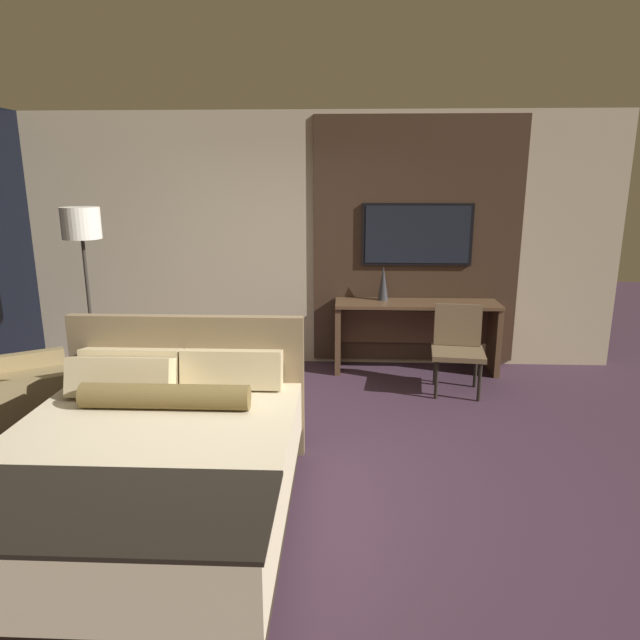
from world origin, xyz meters
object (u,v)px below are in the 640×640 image
at_px(vase_tall, 383,283).
at_px(tv, 417,235).
at_px(armchair_by_window, 15,401).
at_px(desk, 416,324).
at_px(floor_lamp, 83,240).
at_px(bed, 147,474).
at_px(desk_chair, 458,342).

bearing_deg(vase_tall, tv, 17.37).
bearing_deg(armchair_by_window, desk, -96.50).
bearing_deg(floor_lamp, bed, -59.13).
distance_m(bed, floor_lamp, 2.55).
distance_m(armchair_by_window, floor_lamp, 1.50).
xyz_separation_m(armchair_by_window, vase_tall, (3.20, 1.82, 0.70)).
bearing_deg(tv, bed, -121.77).
relative_size(bed, tv, 1.80).
relative_size(desk_chair, vase_tall, 2.28).
relative_size(desk, floor_lamp, 0.96).
distance_m(desk_chair, floor_lamp, 3.68).
height_order(bed, tv, tv).
bearing_deg(bed, desk, 56.65).
xyz_separation_m(bed, vase_tall, (1.63, 3.10, 0.62)).
relative_size(desk_chair, armchair_by_window, 0.72).
bearing_deg(vase_tall, desk, -11.65).
distance_m(floor_lamp, vase_tall, 3.07).
bearing_deg(vase_tall, bed, -117.67).
relative_size(tv, floor_lamp, 0.65).
bearing_deg(desk_chair, floor_lamp, -164.96).
height_order(tv, armchair_by_window, tv).
bearing_deg(tv, floor_lamp, -157.72).
distance_m(desk, armchair_by_window, 3.98).
bearing_deg(tv, desk_chair, -66.13).
bearing_deg(vase_tall, armchair_by_window, -150.27).
distance_m(tv, armchair_by_window, 4.24).
bearing_deg(floor_lamp, vase_tall, 22.90).
bearing_deg(desk_chair, armchair_by_window, -156.70).
bearing_deg(desk, armchair_by_window, -153.84).
bearing_deg(tv, vase_tall, -162.63).
relative_size(desk, vase_tall, 4.69).
xyz_separation_m(floor_lamp, vase_tall, (2.78, 1.17, -0.59)).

